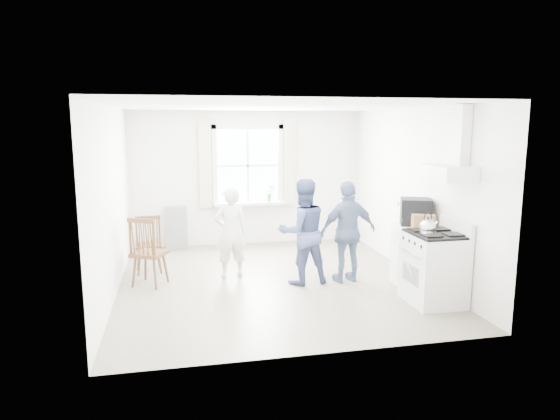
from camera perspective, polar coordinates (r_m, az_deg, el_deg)
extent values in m
cube|color=gray|center=(7.64, -0.88, -8.16)|extent=(4.62, 5.12, 0.02)
cube|color=silver|center=(9.81, -3.73, 3.66)|extent=(4.62, 0.04, 2.64)
cube|color=silver|center=(4.93, 4.71, -2.49)|extent=(4.62, 0.04, 2.64)
cube|color=silver|center=(7.27, -18.76, 0.99)|extent=(0.04, 5.12, 2.64)
cube|color=silver|center=(8.09, 15.10, 2.03)|extent=(0.04, 5.12, 2.64)
cube|color=white|center=(7.28, -0.93, 11.87)|extent=(4.62, 5.12, 0.02)
cube|color=white|center=(9.75, -3.71, 5.10)|extent=(1.20, 0.02, 1.40)
cube|color=silver|center=(9.69, -3.74, 9.48)|extent=(1.38, 0.09, 0.09)
cube|color=silver|center=(9.81, -3.64, 0.75)|extent=(1.38, 0.09, 0.09)
cube|color=silver|center=(9.65, -7.49, 4.99)|extent=(0.09, 0.09, 1.58)
cube|color=silver|center=(9.84, 0.05, 5.16)|extent=(0.09, 0.09, 1.58)
cube|color=silver|center=(9.74, -3.58, 0.77)|extent=(1.38, 0.24, 0.06)
cube|color=beige|center=(9.62, -8.54, 5.25)|extent=(0.24, 0.05, 1.70)
cube|color=beige|center=(9.86, 1.06, 5.46)|extent=(0.24, 0.05, 1.70)
cube|color=silver|center=(6.74, 18.55, 4.13)|extent=(0.45, 0.76, 0.18)
cube|color=silver|center=(6.79, 19.87, 8.07)|extent=(0.14, 0.30, 0.76)
cube|color=gray|center=(9.67, -11.75, -2.02)|extent=(0.40, 0.30, 0.80)
cube|color=silver|center=(6.92, 17.14, -6.47)|extent=(0.65, 0.76, 0.92)
cube|color=black|center=(6.81, 17.34, -2.63)|extent=(0.61, 0.72, 0.03)
cube|color=silver|center=(6.94, 19.51, -1.80)|extent=(0.06, 0.76, 0.20)
cylinder|color=silver|center=(6.70, 14.65, -4.76)|extent=(0.02, 0.61, 0.02)
sphere|color=silver|center=(6.64, 16.50, -1.85)|extent=(0.20, 0.20, 0.20)
cylinder|color=silver|center=(6.66, 16.47, -2.37)|extent=(0.18, 0.18, 0.04)
torus|color=black|center=(6.62, 16.55, -0.82)|extent=(0.13, 0.03, 0.13)
cube|color=silver|center=(7.55, 15.07, -5.09)|extent=(0.50, 0.55, 0.90)
cube|color=black|center=(7.51, 15.24, -0.87)|extent=(0.54, 0.52, 0.20)
cube|color=black|center=(7.48, 15.31, 0.58)|extent=(0.54, 0.52, 0.18)
cube|color=olive|center=(7.29, 16.02, -1.25)|extent=(0.35, 0.29, 0.20)
cube|color=#472A16|center=(8.25, -14.81, -3.94)|extent=(0.44, 0.42, 0.05)
cube|color=#472A16|center=(8.02, -14.83, -2.41)|extent=(0.39, 0.09, 0.52)
cylinder|color=#472A16|center=(8.31, -14.74, -5.46)|extent=(0.03, 0.03, 0.41)
cube|color=#472A16|center=(7.58, -14.71, -4.84)|extent=(0.59, 0.58, 0.05)
cube|color=#472A16|center=(7.35, -15.54, -3.04)|extent=(0.40, 0.25, 0.57)
cylinder|color=#472A16|center=(7.64, -14.63, -6.63)|extent=(0.04, 0.04, 0.45)
imported|color=silver|center=(7.70, -5.68, -2.56)|extent=(0.59, 0.59, 1.41)
imported|color=#424F7B|center=(7.35, 2.61, -2.49)|extent=(0.85, 0.85, 1.57)
imported|color=navy|center=(7.49, 7.78, -2.49)|extent=(1.00, 1.00, 1.53)
imported|color=#33733A|center=(9.76, -1.19, 1.95)|extent=(0.22, 0.22, 0.33)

